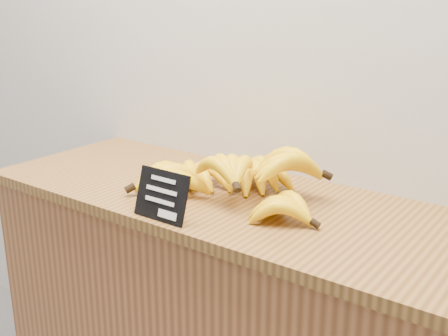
% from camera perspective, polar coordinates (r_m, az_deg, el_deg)
% --- Properties ---
extents(counter_top, '(1.43, 0.54, 0.03)m').
position_cam_1_polar(counter_top, '(1.50, 1.13, -3.37)').
color(counter_top, olive).
rests_on(counter_top, counter).
extents(chalkboard_sign, '(0.15, 0.04, 0.12)m').
position_cam_1_polar(chalkboard_sign, '(1.33, -6.37, -2.79)').
color(chalkboard_sign, black).
rests_on(chalkboard_sign, counter_top).
extents(banana_pile, '(0.59, 0.41, 0.12)m').
position_cam_1_polar(banana_pile, '(1.48, 1.19, -0.83)').
color(banana_pile, yellow).
rests_on(banana_pile, counter_top).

